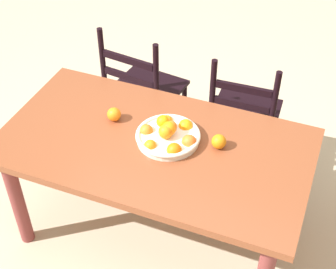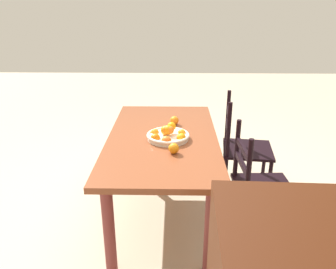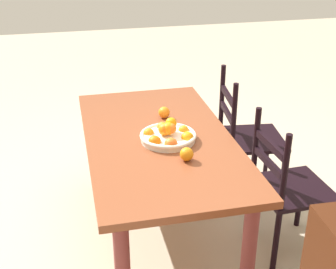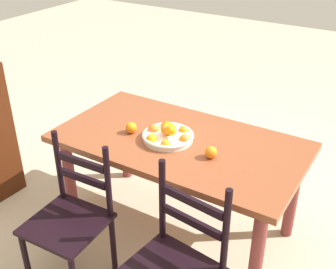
% 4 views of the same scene
% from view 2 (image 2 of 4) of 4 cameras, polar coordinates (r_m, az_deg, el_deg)
% --- Properties ---
extents(ground_plane, '(12.00, 12.00, 0.00)m').
position_cam_2_polar(ground_plane, '(3.07, -0.83, -12.99)').
color(ground_plane, '#BCAB90').
extents(dining_table, '(1.62, 0.88, 0.73)m').
position_cam_2_polar(dining_table, '(2.76, -0.90, -2.24)').
color(dining_table, brown).
rests_on(dining_table, ground).
extents(chair_near_window, '(0.51, 0.51, 0.95)m').
position_cam_2_polar(chair_near_window, '(3.27, 12.59, -2.33)').
color(chair_near_window, black).
rests_on(chair_near_window, ground).
extents(chair_by_cabinet, '(0.44, 0.44, 0.92)m').
position_cam_2_polar(chair_by_cabinet, '(2.65, 15.12, -8.81)').
color(chair_by_cabinet, black).
rests_on(chair_by_cabinet, ground).
extents(fruit_bowl, '(0.34, 0.34, 0.13)m').
position_cam_2_polar(fruit_bowl, '(2.64, -0.02, -0.09)').
color(fruit_bowl, silver).
rests_on(fruit_bowl, dining_table).
extents(orange_loose_0, '(0.08, 0.08, 0.08)m').
position_cam_2_polar(orange_loose_0, '(2.41, 0.98, -2.38)').
color(orange_loose_0, orange).
rests_on(orange_loose_0, dining_table).
extents(orange_loose_1, '(0.08, 0.08, 0.08)m').
position_cam_2_polar(orange_loose_1, '(2.96, 1.09, 2.40)').
color(orange_loose_1, orange).
rests_on(orange_loose_1, dining_table).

